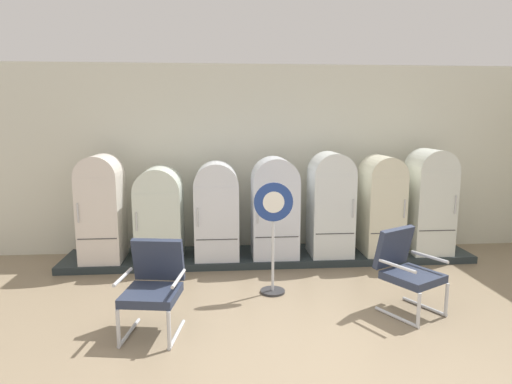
% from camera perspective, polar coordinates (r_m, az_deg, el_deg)
% --- Properties ---
extents(ground, '(12.00, 10.00, 0.05)m').
position_cam_1_polar(ground, '(4.42, 6.54, -21.39)').
color(ground, gray).
extents(back_wall, '(11.76, 0.12, 3.10)m').
position_cam_1_polar(back_wall, '(7.44, 1.26, 4.35)').
color(back_wall, silver).
rests_on(back_wall, ground).
extents(display_plinth, '(6.39, 0.95, 0.11)m').
position_cam_1_polar(display_plinth, '(7.12, 1.76, -8.30)').
color(display_plinth, '#262F32').
rests_on(display_plinth, ground).
extents(refrigerator_0, '(0.60, 0.67, 1.59)m').
position_cam_1_polar(refrigerator_0, '(6.97, -19.36, -1.57)').
color(refrigerator_0, silver).
rests_on(refrigerator_0, display_plinth).
extents(refrigerator_1, '(0.68, 0.72, 1.40)m').
position_cam_1_polar(refrigerator_1, '(6.85, -12.37, -2.40)').
color(refrigerator_1, silver).
rests_on(refrigerator_1, display_plinth).
extents(refrigerator_2, '(0.66, 0.71, 1.47)m').
position_cam_1_polar(refrigerator_2, '(6.77, -5.12, -1.99)').
color(refrigerator_2, white).
rests_on(refrigerator_2, display_plinth).
extents(refrigerator_3, '(0.70, 0.62, 1.54)m').
position_cam_1_polar(refrigerator_3, '(6.77, 2.43, -1.65)').
color(refrigerator_3, white).
rests_on(refrigerator_3, display_plinth).
extents(refrigerator_4, '(0.64, 0.65, 1.61)m').
position_cam_1_polar(refrigerator_4, '(6.94, 9.62, -1.13)').
color(refrigerator_4, white).
rests_on(refrigerator_4, display_plinth).
extents(refrigerator_5, '(0.58, 0.71, 1.55)m').
position_cam_1_polar(refrigerator_5, '(7.23, 15.87, -1.20)').
color(refrigerator_5, beige).
rests_on(refrigerator_5, display_plinth).
extents(refrigerator_6, '(0.62, 0.67, 1.65)m').
position_cam_1_polar(refrigerator_6, '(7.51, 21.48, -0.70)').
color(refrigerator_6, silver).
rests_on(refrigerator_6, display_plinth).
extents(armchair_left, '(0.69, 0.74, 0.97)m').
position_cam_1_polar(armchair_left, '(4.83, -13.06, -11.41)').
color(armchair_left, silver).
rests_on(armchair_left, ground).
extents(armchair_right, '(0.81, 0.85, 0.97)m').
position_cam_1_polar(armchair_right, '(5.47, 18.82, -9.17)').
color(armchair_right, silver).
rests_on(armchair_right, ground).
extents(sign_stand, '(0.49, 0.32, 1.45)m').
position_cam_1_polar(sign_stand, '(5.62, 2.23, -5.95)').
color(sign_stand, '#2D2D30').
rests_on(sign_stand, ground).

